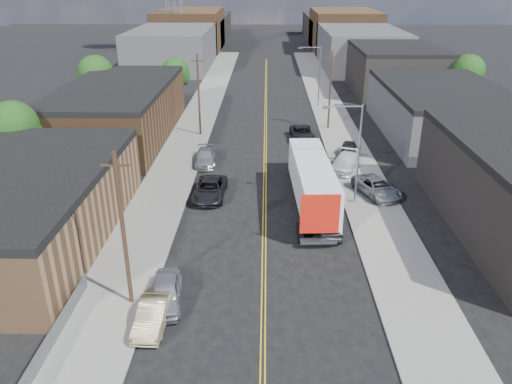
{
  "coord_description": "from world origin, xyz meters",
  "views": [
    {
      "loc": [
        0.07,
        -15.45,
        18.92
      ],
      "look_at": [
        -0.7,
        21.68,
        2.5
      ],
      "focal_mm": 35.0,
      "sensor_mm": 36.0,
      "label": 1
    }
  ],
  "objects_px": {
    "car_left_b": "(153,314)",
    "car_ahead_truck": "(302,133)",
    "car_right_lot_c": "(348,149)",
    "car_left_a": "(166,293)",
    "car_right_lot_a": "(377,187)",
    "car_left_d": "(205,157)",
    "car_right_lot_b": "(345,162)",
    "car_right_oncoming": "(328,224)",
    "car_left_c": "(210,189)",
    "semi_truck": "(311,176)"
  },
  "relations": [
    {
      "from": "car_right_lot_a",
      "to": "car_ahead_truck",
      "type": "distance_m",
      "value": 17.87
    },
    {
      "from": "car_left_c",
      "to": "car_right_oncoming",
      "type": "relative_size",
      "value": 1.24
    },
    {
      "from": "car_right_lot_c",
      "to": "car_right_oncoming",
      "type": "bearing_deg",
      "value": -91.49
    },
    {
      "from": "car_left_d",
      "to": "car_right_lot_a",
      "type": "relative_size",
      "value": 0.94
    },
    {
      "from": "semi_truck",
      "to": "car_left_b",
      "type": "distance_m",
      "value": 20.27
    },
    {
      "from": "car_left_a",
      "to": "car_right_lot_b",
      "type": "relative_size",
      "value": 0.87
    },
    {
      "from": "car_left_d",
      "to": "car_right_oncoming",
      "type": "bearing_deg",
      "value": -57.81
    },
    {
      "from": "car_right_oncoming",
      "to": "car_right_lot_c",
      "type": "xyz_separation_m",
      "value": [
        4.28,
        18.05,
        0.07
      ]
    },
    {
      "from": "car_right_oncoming",
      "to": "car_right_lot_a",
      "type": "bearing_deg",
      "value": -127.53
    },
    {
      "from": "car_right_lot_c",
      "to": "car_ahead_truck",
      "type": "xyz_separation_m",
      "value": [
        -4.78,
        5.95,
        -0.06
      ]
    },
    {
      "from": "car_right_oncoming",
      "to": "car_left_a",
      "type": "bearing_deg",
      "value": 39.59
    },
    {
      "from": "car_left_a",
      "to": "car_ahead_truck",
      "type": "bearing_deg",
      "value": 66.18
    },
    {
      "from": "car_left_a",
      "to": "car_right_lot_c",
      "type": "bearing_deg",
      "value": 54.55
    },
    {
      "from": "car_ahead_truck",
      "to": "car_left_c",
      "type": "bearing_deg",
      "value": -122.11
    },
    {
      "from": "car_left_a",
      "to": "car_right_lot_c",
      "type": "xyz_separation_m",
      "value": [
        15.31,
        27.51,
        0.04
      ]
    },
    {
      "from": "car_left_c",
      "to": "car_ahead_truck",
      "type": "height_order",
      "value": "car_left_c"
    },
    {
      "from": "car_right_lot_b",
      "to": "car_ahead_truck",
      "type": "bearing_deg",
      "value": 129.81
    },
    {
      "from": "car_left_a",
      "to": "car_right_lot_a",
      "type": "relative_size",
      "value": 0.85
    },
    {
      "from": "semi_truck",
      "to": "car_right_lot_a",
      "type": "relative_size",
      "value": 3.03
    },
    {
      "from": "car_left_b",
      "to": "car_right_lot_a",
      "type": "relative_size",
      "value": 0.81
    },
    {
      "from": "car_right_lot_c",
      "to": "car_ahead_truck",
      "type": "height_order",
      "value": "car_ahead_truck"
    },
    {
      "from": "car_right_lot_b",
      "to": "car_ahead_truck",
      "type": "xyz_separation_m",
      "value": [
        -3.7,
        10.51,
        -0.14
      ]
    },
    {
      "from": "semi_truck",
      "to": "car_left_b",
      "type": "height_order",
      "value": "semi_truck"
    },
    {
      "from": "car_left_b",
      "to": "car_ahead_truck",
      "type": "distance_m",
      "value": 37.09
    },
    {
      "from": "semi_truck",
      "to": "car_ahead_truck",
      "type": "relative_size",
      "value": 2.94
    },
    {
      "from": "car_left_d",
      "to": "car_right_lot_a",
      "type": "bearing_deg",
      "value": -30.69
    },
    {
      "from": "car_left_c",
      "to": "car_ahead_truck",
      "type": "xyz_separation_m",
      "value": [
        9.5,
        17.46,
        -0.03
      ]
    },
    {
      "from": "car_right_lot_b",
      "to": "car_right_lot_c",
      "type": "relative_size",
      "value": 1.32
    },
    {
      "from": "car_left_b",
      "to": "semi_truck",
      "type": "bearing_deg",
      "value": 60.88
    },
    {
      "from": "car_left_c",
      "to": "car_right_lot_b",
      "type": "relative_size",
      "value": 1.09
    },
    {
      "from": "car_left_d",
      "to": "car_right_lot_a",
      "type": "distance_m",
      "value": 18.52
    },
    {
      "from": "car_left_c",
      "to": "car_right_lot_b",
      "type": "distance_m",
      "value": 14.92
    },
    {
      "from": "car_left_b",
      "to": "car_left_c",
      "type": "height_order",
      "value": "car_left_c"
    },
    {
      "from": "car_left_d",
      "to": "car_right_oncoming",
      "type": "relative_size",
      "value": 1.1
    },
    {
      "from": "car_right_oncoming",
      "to": "car_right_lot_a",
      "type": "relative_size",
      "value": 0.85
    },
    {
      "from": "car_ahead_truck",
      "to": "car_right_lot_c",
      "type": "bearing_deg",
      "value": -54.79
    },
    {
      "from": "car_right_oncoming",
      "to": "car_left_b",
      "type": "bearing_deg",
      "value": 44.14
    },
    {
      "from": "semi_truck",
      "to": "car_left_a",
      "type": "relative_size",
      "value": 3.54
    },
    {
      "from": "semi_truck",
      "to": "car_right_lot_c",
      "type": "height_order",
      "value": "semi_truck"
    },
    {
      "from": "car_left_b",
      "to": "car_ahead_truck",
      "type": "xyz_separation_m",
      "value": [
        10.9,
        35.46,
        0.05
      ]
    },
    {
      "from": "car_right_oncoming",
      "to": "car_right_lot_b",
      "type": "bearing_deg",
      "value": -104.34
    },
    {
      "from": "car_right_lot_b",
      "to": "car_ahead_truck",
      "type": "height_order",
      "value": "car_right_lot_b"
    },
    {
      "from": "car_left_a",
      "to": "car_right_oncoming",
      "type": "height_order",
      "value": "car_left_a"
    },
    {
      "from": "car_left_b",
      "to": "car_left_d",
      "type": "relative_size",
      "value": 0.87
    },
    {
      "from": "semi_truck",
      "to": "car_left_d",
      "type": "height_order",
      "value": "semi_truck"
    },
    {
      "from": "car_left_c",
      "to": "car_left_b",
      "type": "bearing_deg",
      "value": -92.41
    },
    {
      "from": "car_left_a",
      "to": "car_left_d",
      "type": "bearing_deg",
      "value": 84.5
    },
    {
      "from": "car_left_d",
      "to": "car_ahead_truck",
      "type": "xyz_separation_m",
      "value": [
        10.9,
        8.8,
        0.04
      ]
    },
    {
      "from": "car_left_d",
      "to": "car_left_b",
      "type": "bearing_deg",
      "value": -94.67
    },
    {
      "from": "car_left_c",
      "to": "car_right_lot_b",
      "type": "height_order",
      "value": "car_right_lot_b"
    }
  ]
}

